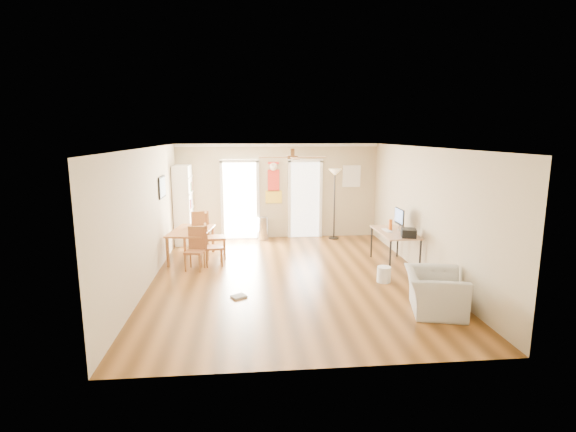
{
  "coord_description": "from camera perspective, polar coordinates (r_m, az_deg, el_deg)",
  "views": [
    {
      "loc": [
        -0.85,
        -8.34,
        2.85
      ],
      "look_at": [
        0.0,
        0.6,
        1.15
      ],
      "focal_mm": 27.01,
      "sensor_mm": 36.0,
      "label": 1
    }
  ],
  "objects": [
    {
      "name": "bathroom_doorway",
      "position": [
        12.07,
        2.25,
        2.13
      ],
      "size": [
        0.8,
        0.1,
        2.1
      ],
      "primitive_type": null,
      "color": "white",
      "rests_on": "wall_back"
    },
    {
      "name": "bookshelf",
      "position": [
        11.74,
        -13.57,
        1.49
      ],
      "size": [
        0.64,
        1.0,
        2.06
      ],
      "primitive_type": null,
      "rotation": [
        0.0,
        0.0,
        -0.26
      ],
      "color": "white",
      "rests_on": "floor"
    },
    {
      "name": "crown_molding",
      "position": [
        8.39,
        0.39,
        8.73
      ],
      "size": [
        5.5,
        7.0,
        0.08
      ],
      "primitive_type": null,
      "color": "white",
      "rests_on": "wall_back"
    },
    {
      "name": "wall_left",
      "position": [
        8.7,
        -17.95,
        -0.08
      ],
      "size": [
        0.04,
        7.0,
        2.6
      ],
      "primitive_type": null,
      "color": "beige",
      "rests_on": "floor"
    },
    {
      "name": "wall_right",
      "position": [
        9.22,
        17.64,
        0.53
      ],
      "size": [
        0.04,
        7.0,
        2.6
      ],
      "primitive_type": null,
      "color": "beige",
      "rests_on": "floor"
    },
    {
      "name": "printer",
      "position": [
        9.27,
        15.59,
        -2.16
      ],
      "size": [
        0.36,
        0.4,
        0.17
      ],
      "primitive_type": "cube",
      "rotation": [
        0.0,
        0.0,
        -0.25
      ],
      "color": "black",
      "rests_on": "computer_desk"
    },
    {
      "name": "dining_chair_right_a",
      "position": [
        10.2,
        -9.51,
        -2.48
      ],
      "size": [
        0.49,
        0.49,
        1.09
      ],
      "primitive_type": null,
      "rotation": [
        0.0,
        0.0,
        1.67
      ],
      "color": "#A57035",
      "rests_on": "floor"
    },
    {
      "name": "keyboard",
      "position": [
        9.77,
        12.91,
        -1.86
      ],
      "size": [
        0.14,
        0.38,
        0.01
      ],
      "primitive_type": "cube",
      "rotation": [
        0.0,
        0.0,
        0.06
      ],
      "color": "silver",
      "rests_on": "computer_desk"
    },
    {
      "name": "dining_chair_near",
      "position": [
        9.4,
        -12.19,
        -4.32
      ],
      "size": [
        0.44,
        0.44,
        0.9
      ],
      "primitive_type": null,
      "rotation": [
        0.0,
        0.0,
        -0.22
      ],
      "color": "#9F5E33",
      "rests_on": "floor"
    },
    {
      "name": "floor",
      "position": [
        8.86,
        0.37,
        -8.05
      ],
      "size": [
        7.0,
        7.0,
        0.0
      ],
      "primitive_type": "plane",
      "color": "brown",
      "rests_on": "ground"
    },
    {
      "name": "armchair",
      "position": [
        7.51,
        18.74,
        -9.46
      ],
      "size": [
        1.12,
        1.21,
        0.67
      ],
      "primitive_type": "imported",
      "rotation": [
        0.0,
        0.0,
        1.32
      ],
      "color": "#ADADA8",
      "rests_on": "floor"
    },
    {
      "name": "ac_grille",
      "position": [
        12.22,
        8.36,
        5.2
      ],
      "size": [
        0.5,
        0.04,
        0.6
      ],
      "primitive_type": "cube",
      "color": "white",
      "rests_on": "wall_back"
    },
    {
      "name": "floor_cloth",
      "position": [
        7.86,
        -6.51,
        -10.47
      ],
      "size": [
        0.31,
        0.29,
        0.04
      ],
      "primitive_type": "cube",
      "rotation": [
        0.0,
        0.0,
        0.53
      ],
      "color": "#A3A39E",
      "rests_on": "floor"
    },
    {
      "name": "framed_poster",
      "position": [
        9.99,
        -16.24,
        3.68
      ],
      "size": [
        0.04,
        0.66,
        0.48
      ],
      "primitive_type": "cube",
      "color": "black",
      "rests_on": "wall_left"
    },
    {
      "name": "wastebasket_a",
      "position": [
        8.74,
        12.51,
        -7.51
      ],
      "size": [
        0.31,
        0.31,
        0.31
      ],
      "primitive_type": "cylinder",
      "rotation": [
        0.0,
        0.0,
        0.18
      ],
      "color": "white",
      "rests_on": "floor"
    },
    {
      "name": "imac",
      "position": [
        9.82,
        14.44,
        -0.45
      ],
      "size": [
        0.09,
        0.53,
        0.49
      ],
      "primitive_type": null,
      "rotation": [
        0.0,
        0.0,
        0.04
      ],
      "color": "black",
      "rests_on": "computer_desk"
    },
    {
      "name": "dining_table",
      "position": [
        10.26,
        -12.57,
        -3.68
      ],
      "size": [
        1.03,
        1.49,
        0.69
      ],
      "primitive_type": null,
      "rotation": [
        0.0,
        0.0,
        -0.15
      ],
      "color": "#A06433",
      "rests_on": "floor"
    },
    {
      "name": "computer_desk",
      "position": [
        9.81,
        13.8,
        -4.18
      ],
      "size": [
        0.71,
        1.42,
        0.76
      ],
      "primitive_type": null,
      "color": "tan",
      "rests_on": "floor"
    },
    {
      "name": "dining_chair_far",
      "position": [
        10.88,
        -11.64,
        -1.93
      ],
      "size": [
        0.53,
        0.53,
        1.02
      ],
      "primitive_type": null,
      "rotation": [
        0.0,
        0.0,
        3.45
      ],
      "color": "#A36834",
      "rests_on": "floor"
    },
    {
      "name": "ceiling",
      "position": [
        8.39,
        0.39,
        9.01
      ],
      "size": [
        5.5,
        7.0,
        0.0
      ],
      "primitive_type": null,
      "color": "silver",
      "rests_on": "floor"
    },
    {
      "name": "dining_chair_right_b",
      "position": [
        9.65,
        -9.74,
        -3.79
      ],
      "size": [
        0.42,
        0.42,
        0.92
      ],
      "primitive_type": null,
      "rotation": [
        0.0,
        0.0,
        1.7
      ],
      "color": "#915A2F",
      "rests_on": "floor"
    },
    {
      "name": "torchiere_lamp",
      "position": [
        11.92,
        6.12,
        1.55
      ],
      "size": [
        0.38,
        0.38,
        1.93
      ],
      "primitive_type": null,
      "rotation": [
        0.0,
        0.0,
        0.05
      ],
      "color": "black",
      "rests_on": "floor"
    },
    {
      "name": "wall_back",
      "position": [
        11.98,
        -1.32,
        3.27
      ],
      "size": [
        5.5,
        0.04,
        2.6
      ],
      "primitive_type": null,
      "color": "beige",
      "rests_on": "floor"
    },
    {
      "name": "orange_bottle",
      "position": [
        9.85,
        13.34,
        -1.11
      ],
      "size": [
        0.08,
        0.08,
        0.24
      ],
      "primitive_type": "cylinder",
      "rotation": [
        0.0,
        0.0,
        0.06
      ],
      "color": "#D65B13",
      "rests_on": "computer_desk"
    },
    {
      "name": "ceiling_fan",
      "position": [
        8.1,
        0.61,
        7.74
      ],
      "size": [
        1.24,
        1.24,
        0.2
      ],
      "primitive_type": null,
      "color": "#593819",
      "rests_on": "ceiling"
    },
    {
      "name": "trash_can",
      "position": [
        11.85,
        -3.33,
        -1.65
      ],
      "size": [
        0.35,
        0.35,
        0.63
      ],
      "primitive_type": "cylinder",
      "rotation": [
        0.0,
        0.0,
        0.23
      ],
      "color": "#B0B0B2",
      "rests_on": "floor"
    },
    {
      "name": "wall_decal",
      "position": [
        11.92,
        -1.92,
        4.45
      ],
      "size": [
        0.46,
        0.03,
        1.1
      ],
      "primitive_type": "cube",
      "color": "red",
      "rests_on": "wall_back"
    },
    {
      "name": "wall_front",
      "position": [
        5.16,
        4.35,
        -6.81
      ],
      "size": [
        5.5,
        0.04,
        2.6
      ],
      "primitive_type": null,
      "color": "beige",
      "rests_on": "floor"
    },
    {
      "name": "kitchen_doorway",
      "position": [
        11.97,
        -6.33,
        2.0
      ],
      "size": [
        0.9,
        0.1,
        2.1
      ],
      "primitive_type": null,
      "color": "white",
      "rests_on": "wall_back"
    }
  ]
}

